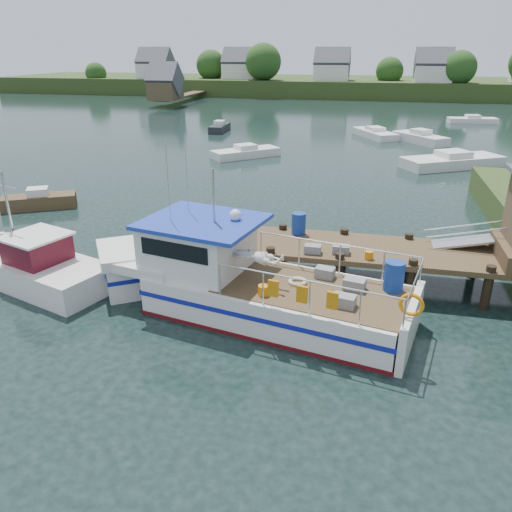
% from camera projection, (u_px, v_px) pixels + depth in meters
% --- Properties ---
extents(ground_plane, '(160.00, 160.00, 0.00)m').
position_uv_depth(ground_plane, '(289.00, 274.00, 19.78)').
color(ground_plane, black).
extents(far_shore, '(140.00, 42.55, 9.22)m').
position_uv_depth(far_shore, '(360.00, 83.00, 93.05)').
color(far_shore, '#2F431B').
rests_on(far_shore, ground).
extents(dock, '(16.60, 3.00, 4.78)m').
position_uv_depth(dock, '(473.00, 234.00, 17.59)').
color(dock, '#4C3A24').
rests_on(dock, ground).
extents(lobster_boat, '(11.87, 5.46, 5.72)m').
position_uv_depth(lobster_boat, '(237.00, 281.00, 16.77)').
color(lobster_boat, silver).
rests_on(lobster_boat, ground).
extents(work_boat, '(7.94, 4.49, 4.21)m').
position_uv_depth(work_boat, '(26.00, 264.00, 19.05)').
color(work_boat, silver).
rests_on(work_boat, ground).
extents(moored_rowboat, '(4.04, 3.04, 1.13)m').
position_uv_depth(moored_rowboat, '(39.00, 200.00, 27.83)').
color(moored_rowboat, '#4C3A24').
rests_on(moored_rowboat, ground).
extents(moored_far, '(5.75, 2.64, 0.94)m').
position_uv_depth(moored_far, '(472.00, 120.00, 59.22)').
color(moored_far, silver).
rests_on(moored_far, ground).
extents(moored_a, '(5.42, 5.20, 1.03)m').
position_uv_depth(moored_a, '(246.00, 152.00, 40.73)').
color(moored_a, silver).
rests_on(moored_a, ground).
extents(moored_b, '(5.07, 5.67, 1.26)m').
position_uv_depth(moored_b, '(420.00, 138.00, 46.82)').
color(moored_b, silver).
rests_on(moored_b, ground).
extents(moored_c, '(7.93, 6.14, 1.21)m').
position_uv_depth(moored_c, '(452.00, 161.00, 37.35)').
color(moored_c, silver).
rests_on(moored_c, ground).
extents(moored_d, '(4.69, 6.22, 1.02)m').
position_uv_depth(moored_d, '(375.00, 133.00, 49.86)').
color(moored_d, silver).
rests_on(moored_d, ground).
extents(moored_e, '(1.55, 4.19, 1.14)m').
position_uv_depth(moored_e, '(220.00, 127.00, 53.18)').
color(moored_e, black).
rests_on(moored_e, ground).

